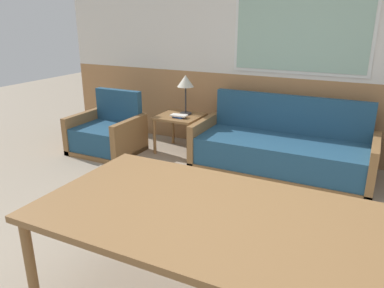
# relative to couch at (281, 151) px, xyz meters

# --- Properties ---
(ground_plane) EXTENTS (16.00, 16.00, 0.00)m
(ground_plane) POSITION_rel_couch_xyz_m (0.08, -2.05, -0.25)
(ground_plane) COLOR gray
(wall_back) EXTENTS (7.20, 0.09, 2.70)m
(wall_back) POSITION_rel_couch_xyz_m (0.08, 0.58, 1.12)
(wall_back) COLOR #AD7A4C
(wall_back) RESTS_ON ground_plane
(couch) EXTENTS (2.07, 0.83, 0.85)m
(couch) POSITION_rel_couch_xyz_m (0.00, 0.00, 0.00)
(couch) COLOR olive
(couch) RESTS_ON ground_plane
(armchair) EXTENTS (0.87, 0.73, 0.81)m
(armchair) POSITION_rel_couch_xyz_m (-2.27, -0.40, -0.01)
(armchair) COLOR olive
(armchair) RESTS_ON ground_plane
(side_table) EXTENTS (0.56, 0.56, 0.51)m
(side_table) POSITION_rel_couch_xyz_m (-1.40, 0.06, 0.18)
(side_table) COLOR olive
(side_table) RESTS_ON ground_plane
(table_lamp) EXTENTS (0.22, 0.22, 0.53)m
(table_lamp) POSITION_rel_couch_xyz_m (-1.36, 0.15, 0.68)
(table_lamp) COLOR #262628
(table_lamp) RESTS_ON side_table
(book_stack) EXTENTS (0.22, 0.14, 0.04)m
(book_stack) POSITION_rel_couch_xyz_m (-1.35, -0.05, 0.28)
(book_stack) COLOR #234799
(book_stack) RESTS_ON side_table
(dining_table) EXTENTS (1.86, 1.09, 0.74)m
(dining_table) POSITION_rel_couch_xyz_m (0.14, -2.52, 0.43)
(dining_table) COLOR olive
(dining_table) RESTS_ON ground_plane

